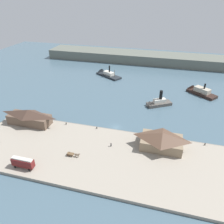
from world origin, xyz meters
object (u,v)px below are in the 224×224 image
(ferry_shed_central_terminal, at_px, (162,140))
(mooring_post_east, at_px, (66,123))
(mooring_post_west, at_px, (205,144))
(ferry_outer_harbor, at_px, (105,74))
(pedestrian_near_cart, at_px, (111,145))
(street_tram, at_px, (23,162))
(horse_cart, at_px, (73,154))
(ferry_near_quay, at_px, (157,103))
(mooring_post_center_west, at_px, (97,128))
(ferry_shed_customs_shed, at_px, (29,117))
(ferry_departing_north, at_px, (198,91))

(ferry_shed_central_terminal, relative_size, mooring_post_east, 18.61)
(mooring_post_west, xyz_separation_m, mooring_post_east, (-62.75, -0.38, 0.00))
(ferry_shed_central_terminal, bearing_deg, ferry_outer_harbor, 120.98)
(mooring_post_east, bearing_deg, ferry_outer_harbor, 91.74)
(ferry_shed_central_terminal, relative_size, pedestrian_near_cart, 9.61)
(street_tram, relative_size, horse_cart, 1.51)
(ferry_shed_central_terminal, relative_size, ferry_near_quay, 1.08)
(horse_cart, height_order, mooring_post_center_west, horse_cart)
(ferry_shed_customs_shed, bearing_deg, ferry_departing_north, 36.73)
(street_tram, distance_m, ferry_outer_harbor, 103.89)
(ferry_outer_harbor, bearing_deg, pedestrian_near_cart, -71.88)
(mooring_post_west, height_order, ferry_near_quay, ferry_near_quay)
(ferry_departing_north, bearing_deg, street_tram, -127.25)
(ferry_outer_harbor, xyz_separation_m, ferry_near_quay, (42.44, -40.48, 0.57))
(ferry_shed_customs_shed, distance_m, mooring_post_west, 79.99)
(pedestrian_near_cart, relative_size, mooring_post_west, 1.94)
(mooring_post_center_west, xyz_separation_m, mooring_post_east, (-15.41, -0.26, 0.00))
(ferry_shed_customs_shed, bearing_deg, mooring_post_center_west, 7.28)
(pedestrian_near_cart, distance_m, ferry_outer_harbor, 88.17)
(horse_cart, relative_size, ferry_departing_north, 0.28)
(ferry_departing_north, bearing_deg, mooring_post_center_west, -130.82)
(ferry_near_quay, bearing_deg, street_tram, -123.77)
(horse_cart, distance_m, pedestrian_near_cart, 15.93)
(ferry_shed_central_terminal, relative_size, ferry_outer_harbor, 0.72)
(ferry_shed_central_terminal, height_order, street_tram, ferry_shed_central_terminal)
(ferry_departing_north, bearing_deg, ferry_near_quay, -135.13)
(ferry_near_quay, bearing_deg, ferry_departing_north, 44.87)
(mooring_post_west, bearing_deg, mooring_post_east, -179.65)
(horse_cart, relative_size, mooring_post_center_west, 6.15)
(pedestrian_near_cart, xyz_separation_m, ferry_departing_north, (39.00, 67.18, -0.51))
(street_tram, relative_size, pedestrian_near_cart, 4.78)
(ferry_shed_central_terminal, bearing_deg, pedestrian_near_cart, -166.03)
(horse_cart, bearing_deg, ferry_near_quay, 62.49)
(pedestrian_near_cart, bearing_deg, horse_cart, -142.33)
(ferry_shed_customs_shed, height_order, ferry_outer_harbor, ferry_shed_customs_shed)
(mooring_post_center_west, height_order, ferry_departing_north, ferry_departing_north)
(horse_cart, height_order, pedestrian_near_cart, horse_cart)
(ferry_shed_central_terminal, xyz_separation_m, ferry_near_quay, (-4.88, 38.36, -3.07))
(ferry_shed_central_terminal, bearing_deg, ferry_shed_customs_shed, 178.52)
(pedestrian_near_cart, distance_m, mooring_post_east, 27.27)
(horse_cart, distance_m, mooring_post_center_west, 20.64)
(mooring_post_west, bearing_deg, ferry_shed_central_terminal, -161.59)
(ferry_shed_central_terminal, relative_size, street_tram, 2.01)
(pedestrian_near_cart, height_order, mooring_post_west, pedestrian_near_cart)
(mooring_post_center_west, bearing_deg, ferry_shed_customs_shed, -172.72)
(ferry_shed_central_terminal, bearing_deg, mooring_post_west, 18.41)
(ferry_shed_customs_shed, xyz_separation_m, street_tram, (14.88, -26.63, -1.35))
(mooring_post_west, bearing_deg, street_tram, -154.55)
(ferry_shed_central_terminal, height_order, mooring_post_center_west, ferry_shed_central_terminal)
(mooring_post_west, height_order, mooring_post_east, same)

